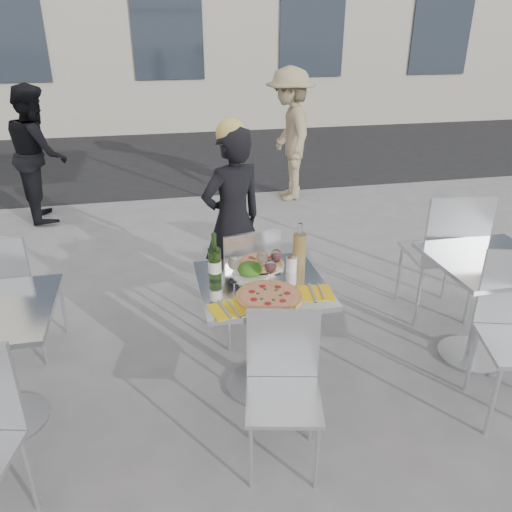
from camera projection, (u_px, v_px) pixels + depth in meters
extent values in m
plane|color=slate|center=(261.00, 386.00, 3.20)|extent=(80.00, 80.00, 0.00)
cube|color=black|center=(182.00, 154.00, 8.97)|extent=(24.00, 5.00, 0.00)
cylinder|color=#B7BABF|center=(261.00, 384.00, 3.19)|extent=(0.44, 0.44, 0.02)
cylinder|color=#B7BABF|center=(261.00, 337.00, 3.04)|extent=(0.07, 0.07, 0.72)
cube|color=silver|center=(261.00, 285.00, 2.89)|extent=(0.72, 0.72, 0.03)
cylinder|color=#B7BABF|center=(10.00, 419.00, 2.91)|extent=(0.44, 0.44, 0.02)
cylinder|color=#B7BABF|center=(470.00, 355.00, 3.48)|extent=(0.44, 0.44, 0.02)
cylinder|color=#B7BABF|center=(480.00, 311.00, 3.33)|extent=(0.07, 0.07, 0.72)
cube|color=silver|center=(491.00, 261.00, 3.18)|extent=(0.72, 0.72, 0.03)
cylinder|color=silver|center=(253.00, 292.00, 3.88)|extent=(0.02, 0.02, 0.43)
cylinder|color=silver|center=(211.00, 302.00, 3.74)|extent=(0.02, 0.02, 0.43)
cylinder|color=silver|center=(273.00, 313.00, 3.60)|extent=(0.02, 0.02, 0.43)
cylinder|color=silver|center=(229.00, 324.00, 3.46)|extent=(0.02, 0.02, 0.43)
cube|color=silver|center=(241.00, 280.00, 3.58)|extent=(0.48, 0.48, 0.02)
cube|color=silver|center=(253.00, 262.00, 3.31)|extent=(0.40, 0.11, 0.43)
cylinder|color=silver|center=(251.00, 457.00, 2.41)|extent=(0.02, 0.02, 0.40)
cylinder|color=silver|center=(317.00, 458.00, 2.41)|extent=(0.02, 0.02, 0.40)
cylinder|color=silver|center=(252.00, 411.00, 2.70)|extent=(0.02, 0.02, 0.40)
cylinder|color=silver|center=(311.00, 411.00, 2.70)|extent=(0.02, 0.02, 0.40)
cube|color=silver|center=(284.00, 401.00, 2.47)|extent=(0.45, 0.45, 0.02)
cube|color=silver|center=(283.00, 343.00, 2.55)|extent=(0.37, 0.10, 0.40)
cylinder|color=silver|center=(63.00, 307.00, 3.65)|extent=(0.02, 0.02, 0.46)
cylinder|color=silver|center=(14.00, 306.00, 3.66)|extent=(0.02, 0.02, 0.46)
cylinder|color=silver|center=(41.00, 335.00, 3.31)|extent=(0.02, 0.02, 0.46)
cube|color=silver|center=(20.00, 289.00, 3.39)|extent=(0.53, 0.53, 0.03)
cylinder|color=silver|center=(29.00, 474.00, 2.29)|extent=(0.02, 0.02, 0.45)
cylinder|color=silver|center=(446.00, 271.00, 4.13)|extent=(0.03, 0.03, 0.50)
cylinder|color=silver|center=(399.00, 273.00, 4.10)|extent=(0.03, 0.03, 0.50)
cylinder|color=silver|center=(470.00, 295.00, 3.77)|extent=(0.03, 0.03, 0.50)
cylinder|color=silver|center=(418.00, 297.00, 3.73)|extent=(0.03, 0.03, 0.50)
cube|color=silver|center=(438.00, 253.00, 3.82)|extent=(0.52, 0.52, 0.03)
cube|color=silver|center=(458.00, 232.00, 3.50)|extent=(0.47, 0.08, 0.50)
cylinder|color=silver|center=(493.00, 402.00, 2.72)|extent=(0.02, 0.02, 0.47)
cylinder|color=silver|center=(471.00, 360.00, 3.06)|extent=(0.02, 0.02, 0.47)
imported|color=black|center=(233.00, 221.00, 3.86)|extent=(0.63, 0.53, 1.46)
imported|color=black|center=(38.00, 154.00, 5.71)|extent=(0.75, 0.87, 1.54)
imported|color=#8F7E5C|center=(289.00, 135.00, 6.36)|extent=(0.69, 1.12, 1.66)
cylinder|color=#B88E47|center=(269.00, 297.00, 2.71)|extent=(0.36, 0.36, 0.02)
cylinder|color=beige|center=(269.00, 295.00, 2.71)|extent=(0.32, 0.32, 0.00)
cylinder|color=white|center=(260.00, 265.00, 3.08)|extent=(0.30, 0.30, 0.01)
cylinder|color=#B88E47|center=(260.00, 263.00, 3.07)|extent=(0.26, 0.26, 0.02)
cylinder|color=beige|center=(260.00, 261.00, 3.07)|extent=(0.23, 0.23, 0.00)
cylinder|color=white|center=(250.00, 275.00, 2.96)|extent=(0.22, 0.22, 0.01)
ellipsoid|color=#1C5B16|center=(250.00, 269.00, 2.94)|extent=(0.15, 0.15, 0.08)
sphere|color=#B21914|center=(256.00, 265.00, 2.96)|extent=(0.03, 0.03, 0.03)
cylinder|color=#315821|center=(215.00, 265.00, 2.87)|extent=(0.07, 0.07, 0.20)
cone|color=#315821|center=(214.00, 249.00, 2.82)|extent=(0.07, 0.07, 0.03)
cylinder|color=#315821|center=(214.00, 242.00, 2.80)|extent=(0.03, 0.03, 0.10)
cylinder|color=silver|center=(215.00, 266.00, 2.87)|extent=(0.07, 0.07, 0.07)
cylinder|color=tan|center=(299.00, 251.00, 3.02)|extent=(0.08, 0.08, 0.22)
cylinder|color=white|center=(300.00, 230.00, 2.96)|extent=(0.03, 0.03, 0.08)
cylinder|color=white|center=(291.00, 264.00, 3.00)|extent=(0.06, 0.06, 0.09)
cylinder|color=silver|center=(292.00, 256.00, 2.98)|extent=(0.06, 0.06, 0.02)
cylinder|color=white|center=(234.00, 280.00, 2.90)|extent=(0.06, 0.06, 0.00)
cylinder|color=white|center=(234.00, 274.00, 2.88)|extent=(0.01, 0.01, 0.09)
ellipsoid|color=white|center=(234.00, 263.00, 2.85)|extent=(0.07, 0.07, 0.08)
ellipsoid|color=beige|center=(234.00, 264.00, 2.86)|extent=(0.05, 0.05, 0.05)
cylinder|color=white|center=(262.00, 274.00, 2.98)|extent=(0.06, 0.06, 0.00)
cylinder|color=white|center=(262.00, 268.00, 2.96)|extent=(0.01, 0.01, 0.09)
ellipsoid|color=white|center=(262.00, 257.00, 2.93)|extent=(0.07, 0.07, 0.08)
ellipsoid|color=beige|center=(262.00, 258.00, 2.93)|extent=(0.05, 0.05, 0.05)
cylinder|color=white|center=(270.00, 284.00, 2.86)|extent=(0.06, 0.06, 0.00)
cylinder|color=white|center=(270.00, 278.00, 2.84)|extent=(0.01, 0.01, 0.09)
ellipsoid|color=white|center=(271.00, 267.00, 2.81)|extent=(0.07, 0.07, 0.08)
ellipsoid|color=#480A0E|center=(271.00, 268.00, 2.81)|extent=(0.05, 0.05, 0.05)
cylinder|color=white|center=(276.00, 273.00, 2.99)|extent=(0.06, 0.06, 0.00)
cylinder|color=white|center=(276.00, 266.00, 2.97)|extent=(0.01, 0.01, 0.09)
ellipsoid|color=white|center=(276.00, 256.00, 2.94)|extent=(0.07, 0.07, 0.08)
ellipsoid|color=#480A0E|center=(276.00, 257.00, 2.95)|extent=(0.05, 0.05, 0.05)
cube|color=yellow|center=(228.00, 309.00, 2.60)|extent=(0.21, 0.21, 0.00)
cube|color=#B7BABF|center=(224.00, 309.00, 2.60)|extent=(0.06, 0.20, 0.00)
cube|color=#B7BABF|center=(234.00, 308.00, 2.61)|extent=(0.05, 0.18, 0.00)
cube|color=yellow|center=(316.00, 293.00, 2.77)|extent=(0.20, 0.20, 0.00)
cube|color=#B7BABF|center=(313.00, 292.00, 2.76)|extent=(0.04, 0.20, 0.00)
cube|color=#B7BABF|center=(321.00, 291.00, 2.77)|extent=(0.03, 0.18, 0.00)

